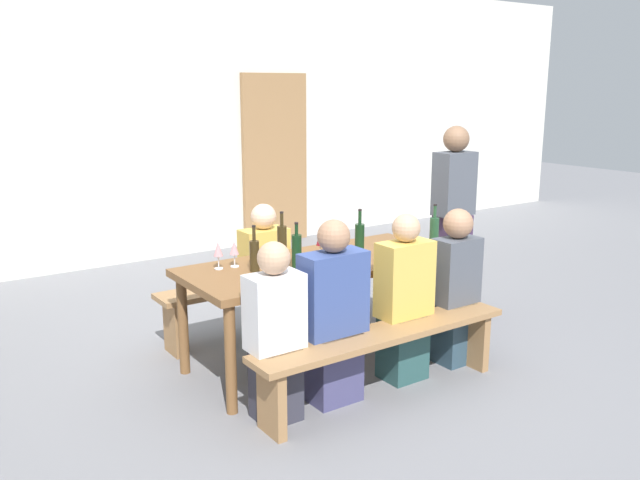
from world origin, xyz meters
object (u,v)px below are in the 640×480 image
object	(u,v)px
wine_bottle_2	(360,238)
wine_glass_0	(404,247)
tasting_table	(320,271)
wine_bottle_1	(282,242)
seated_guest_near_1	(333,318)
wooden_door	(275,160)
bench_far	(270,290)
wine_glass_2	(320,240)
wine_glass_1	(234,249)
bench_near	(384,345)
wine_bottle_0	(297,251)
standing_host	(452,225)
wine_glass_4	(218,250)
wine_glass_3	(328,248)
wine_bottle_3	(434,232)
wine_bottle_4	(254,255)
seated_guest_near_2	(404,303)
seated_guest_near_3	(455,289)
seated_guest_near_0	(275,336)
seated_guest_far_0	(265,277)

from	to	relation	value
wine_bottle_2	wine_glass_0	bearing A→B (deg)	-65.19
tasting_table	wine_bottle_1	xyz separation A→B (m)	(-0.21, 0.16, 0.21)
seated_guest_near_1	wooden_door	bearing A→B (deg)	-26.37
bench_far	seated_guest_near_1	world-z (taller)	seated_guest_near_1
wine_glass_2	wine_glass_1	bearing A→B (deg)	170.80
bench_near	wine_bottle_0	distance (m)	0.85
wine_glass_1	standing_host	bearing A→B (deg)	-1.13
wine_bottle_2	wine_glass_1	xyz separation A→B (m)	(-0.91, 0.22, 0.00)
bench_near	wine_bottle_1	xyz separation A→B (m)	(-0.21, 0.88, 0.53)
wine_bottle_1	wine_glass_4	xyz separation A→B (m)	(-0.47, 0.04, -0.00)
wine_glass_3	standing_host	distance (m)	1.51
wine_bottle_3	wine_glass_3	size ratio (longest dim) A/B	2.04
wine_bottle_0	wine_glass_4	distance (m)	0.53
wine_bottle_2	wine_bottle_3	world-z (taller)	wine_bottle_3
wine_bottle_4	seated_guest_near_2	distance (m)	1.05
wine_bottle_1	wine_glass_3	size ratio (longest dim) A/B	2.06
wine_glass_2	wine_bottle_2	bearing A→B (deg)	-23.20
tasting_table	seated_guest_near_1	xyz separation A→B (m)	(-0.29, -0.56, -0.12)
wine_glass_0	tasting_table	bearing A→B (deg)	145.09
wine_glass_4	wine_glass_2	bearing A→B (deg)	-8.67
wine_bottle_0	seated_guest_near_2	distance (m)	0.80
wine_bottle_0	wine_glass_2	xyz separation A→B (m)	(0.33, 0.20, -0.00)
tasting_table	seated_guest_near_3	world-z (taller)	seated_guest_near_3
bench_near	wine_bottle_3	xyz separation A→B (m)	(0.90, 0.50, 0.53)
wine_glass_3	standing_host	size ratio (longest dim) A/B	0.10
wine_bottle_0	seated_guest_near_0	size ratio (longest dim) A/B	0.30
wine_bottle_0	wine_glass_2	world-z (taller)	wine_bottle_0
wine_glass_2	seated_guest_near_1	xyz separation A→B (m)	(-0.36, -0.66, -0.32)
wine_bottle_0	wine_glass_1	distance (m)	0.43
wine_bottle_4	wine_glass_4	distance (m)	0.25
wooden_door	wine_bottle_3	xyz separation A→B (m)	(-0.79, -3.64, -0.17)
wine_bottle_3	wine_bottle_4	world-z (taller)	wine_bottle_3
wine_bottle_4	seated_guest_near_2	size ratio (longest dim) A/B	0.27
seated_guest_near_1	wine_glass_0	bearing A→B (deg)	-73.62
wine_bottle_0	wine_glass_3	size ratio (longest dim) A/B	1.92
tasting_table	wine_bottle_4	distance (m)	0.55
seated_guest_far_0	bench_near	bearing A→B (deg)	5.74
wooden_door	wine_glass_4	world-z (taller)	wooden_door
wooden_door	bench_far	world-z (taller)	wooden_door
wooden_door	wine_glass_3	size ratio (longest dim) A/B	12.39
tasting_table	seated_guest_far_0	distance (m)	0.60
wine_bottle_2	bench_far	bearing A→B (deg)	114.62
wine_glass_0	wine_bottle_0	bearing A→B (deg)	162.77
bench_far	seated_guest_near_1	distance (m)	1.33
wine_bottle_0	wine_bottle_2	size ratio (longest dim) A/B	0.96
wooden_door	seated_guest_near_0	distance (m)	4.68
tasting_table	wine_bottle_4	world-z (taller)	wine_bottle_4
wooden_door	wine_glass_3	bearing A→B (deg)	-115.66
wooden_door	wine_glass_2	size ratio (longest dim) A/B	11.72
bench_near	seated_guest_near_0	size ratio (longest dim) A/B	1.70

